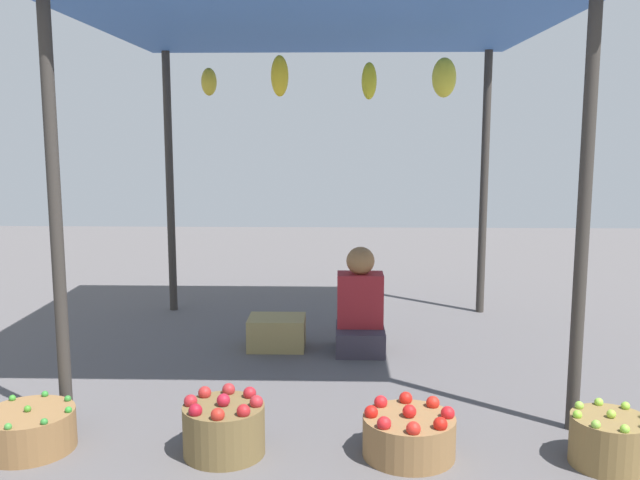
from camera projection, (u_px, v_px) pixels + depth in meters
ground_plane at (322, 354)px, 5.11m from camera, size 14.00×14.00×0.00m
market_stall_structure at (324, 47)px, 4.78m from camera, size 3.11×2.83×2.36m
vendor_person at (360, 311)px, 5.17m from camera, size 0.36×0.44×0.78m
basket_green_chilies at (29, 430)px, 3.55m from camera, size 0.46×0.46×0.24m
basket_red_apples at (224, 428)px, 3.50m from camera, size 0.41×0.41×0.32m
basket_red_tomatoes at (409, 435)px, 3.48m from camera, size 0.47×0.47×0.27m
basket_limes at (609, 441)px, 3.38m from camera, size 0.38×0.38×0.28m
wooden_crate_near_vendor at (277, 333)px, 5.24m from camera, size 0.42×0.33×0.24m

